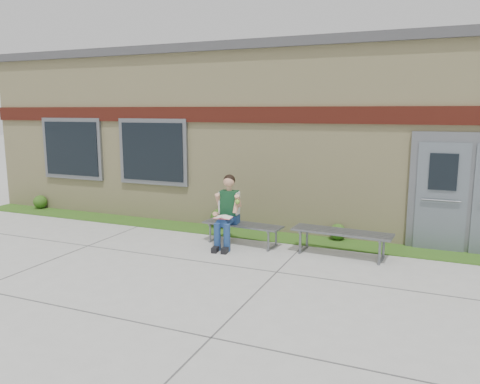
% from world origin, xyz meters
% --- Properties ---
extents(ground, '(80.00, 80.00, 0.00)m').
position_xyz_m(ground, '(0.00, 0.00, 0.00)').
color(ground, '#9E9E99').
rests_on(ground, ground).
extents(grass_strip, '(16.00, 0.80, 0.02)m').
position_xyz_m(grass_strip, '(0.00, 2.60, 0.01)').
color(grass_strip, '#2D5416').
rests_on(grass_strip, ground).
extents(school_building, '(16.20, 6.22, 4.20)m').
position_xyz_m(school_building, '(-0.00, 5.99, 2.10)').
color(school_building, beige).
rests_on(school_building, ground).
extents(bench_left, '(1.69, 0.60, 0.43)m').
position_xyz_m(bench_left, '(-0.17, 1.83, 0.33)').
color(bench_left, slate).
rests_on(bench_left, ground).
extents(bench_right, '(1.87, 0.63, 0.48)m').
position_xyz_m(bench_right, '(1.83, 1.83, 0.37)').
color(bench_right, slate).
rests_on(bench_right, ground).
extents(girl, '(0.57, 0.92, 1.43)m').
position_xyz_m(girl, '(-0.42, 1.61, 0.72)').
color(girl, navy).
rests_on(girl, ground).
extents(shrub_west, '(0.36, 0.36, 0.36)m').
position_xyz_m(shrub_west, '(-6.65, 2.85, 0.20)').
color(shrub_west, '#2D5416').
rests_on(shrub_west, grass_strip).
extents(shrub_mid, '(0.44, 0.44, 0.44)m').
position_xyz_m(shrub_mid, '(-1.17, 2.85, 0.24)').
color(shrub_mid, '#2D5416').
rests_on(shrub_mid, grass_strip).
extents(shrub_east, '(0.34, 0.34, 0.34)m').
position_xyz_m(shrub_east, '(1.56, 2.85, 0.19)').
color(shrub_east, '#2D5416').
rests_on(shrub_east, grass_strip).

